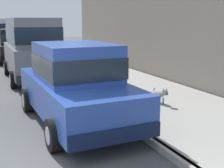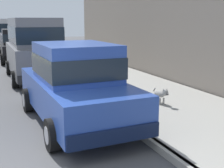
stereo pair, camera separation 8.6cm
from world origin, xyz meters
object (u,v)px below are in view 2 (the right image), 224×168
at_px(car_grey_van, 34,46).
at_px(dog_grey, 161,94).
at_px(car_blue_sedan, 75,83).
at_px(car_black_sedan, 17,45).
at_px(car_silver_van, 9,34).

relative_size(car_grey_van, dog_grey, 6.51).
xyz_separation_m(car_blue_sedan, car_black_sedan, (-0.10, 12.07, 0.00)).
xyz_separation_m(car_blue_sedan, dog_grey, (2.51, 0.23, -0.55)).
relative_size(car_blue_sedan, dog_grey, 6.16).
bearing_deg(dog_grey, car_black_sedan, 102.43).
xyz_separation_m(car_black_sedan, car_silver_van, (0.03, 5.72, 0.41)).
relative_size(car_grey_van, car_silver_van, 1.00).
distance_m(car_black_sedan, dog_grey, 12.13).
distance_m(car_grey_van, car_silver_van, 11.71).
bearing_deg(car_blue_sedan, car_grey_van, 90.21).
relative_size(car_silver_van, dog_grey, 6.50).
relative_size(car_black_sedan, car_silver_van, 0.95).
height_order(car_grey_van, car_black_sedan, car_grey_van).
height_order(car_silver_van, dog_grey, car_silver_van).
bearing_deg(car_blue_sedan, car_silver_van, 90.24).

